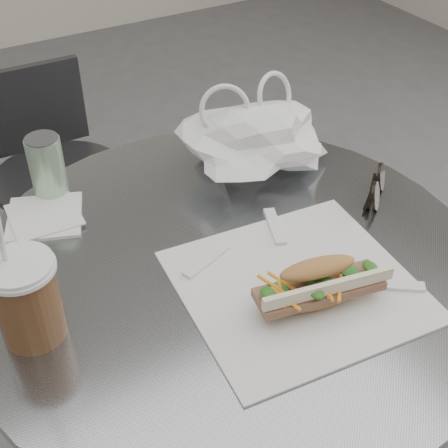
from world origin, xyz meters
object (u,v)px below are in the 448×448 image
chair_far (62,205)px  banh_mi (318,285)px  sunglasses (376,188)px  drink_can (47,167)px  cafe_table (228,378)px  iced_coffee (27,298)px

chair_far → banh_mi: size_ratio=2.96×
sunglasses → drink_can: drink_can is taller
cafe_table → chair_far: size_ratio=1.14×
cafe_table → banh_mi: (0.06, -0.14, 0.31)m
chair_far → sunglasses: bearing=112.3°
chair_far → iced_coffee: bearing=75.0°
cafe_table → chair_far: bearing=92.7°
cafe_table → drink_can: (-0.17, 0.29, 0.33)m
chair_far → sunglasses: sunglasses is taller
iced_coffee → sunglasses: size_ratio=2.75×
banh_mi → drink_can: drink_can is taller
iced_coffee → cafe_table: bearing=-0.6°
sunglasses → chair_far: bearing=70.9°
chair_far → iced_coffee: iced_coffee is taller
banh_mi → drink_can: (-0.23, 0.43, 0.02)m
chair_far → iced_coffee: 1.02m
sunglasses → drink_can: 0.54m
banh_mi → iced_coffee: bearing=168.2°
banh_mi → drink_can: size_ratio=2.08×
sunglasses → iced_coffee: bearing=140.7°
iced_coffee → sunglasses: (0.57, 0.01, -0.04)m
drink_can → banh_mi: bearing=-61.7°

